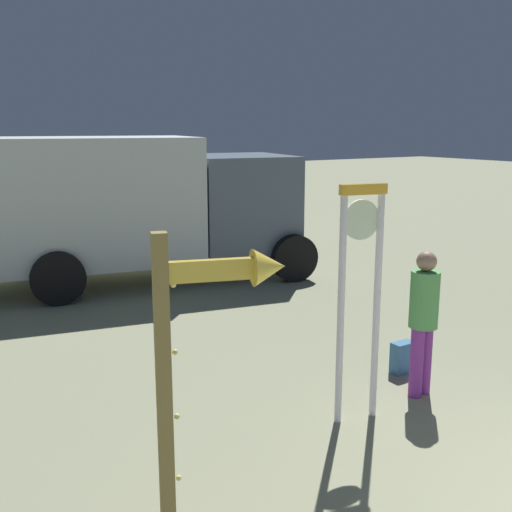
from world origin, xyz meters
The scene contains 5 objects.
standing_clock centered at (-0.62, 2.91, 1.46)m, with size 0.49×0.17×2.39m.
arrow_sign centered at (-2.80, 1.97, 1.53)m, with size 0.89×0.43×2.28m.
person_near_clock centered at (0.36, 2.96, 0.91)m, with size 0.31×0.31×1.63m.
backpack centered at (0.65, 3.51, 0.19)m, with size 0.29×0.20×0.38m.
box_truck_near centered at (-0.53, 9.51, 1.51)m, with size 6.64×3.54×2.72m.
Camera 1 is at (-4.55, -1.45, 2.94)m, focal length 43.00 mm.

